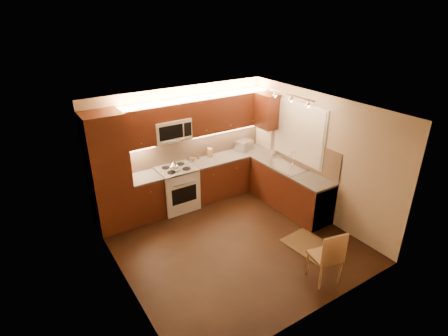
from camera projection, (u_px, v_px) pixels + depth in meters
floor at (233, 242)px, 6.66m from camera, size 4.00×4.00×0.01m
ceiling at (235, 110)px, 5.62m from camera, size 4.00×4.00×0.01m
wall_back at (181, 146)px, 7.67m from camera, size 4.00×0.01×2.50m
wall_front at (322, 240)px, 4.62m from camera, size 4.00×0.01×2.50m
wall_left at (119, 215)px, 5.16m from camera, size 0.01×4.00×2.50m
wall_right at (318, 157)px, 7.13m from camera, size 0.01×4.00×2.50m
pantry at (109, 173)px, 6.67m from camera, size 0.70×0.60×2.30m
base_cab_back_left at (146, 198)px, 7.29m from camera, size 0.62×0.60×0.86m
counter_back_left at (144, 178)px, 7.11m from camera, size 0.62×0.60×0.04m
base_cab_back_right at (229, 174)px, 8.29m from camera, size 1.92×0.60×0.86m
counter_back_right at (229, 156)px, 8.11m from camera, size 1.92×0.60×0.04m
base_cab_right at (289, 189)px, 7.63m from camera, size 0.60×2.00×0.86m
counter_right at (291, 170)px, 7.44m from camera, size 0.60×2.00×0.04m
dishwasher at (313, 203)px, 7.09m from camera, size 0.58×0.60×0.84m
backsplash_back at (196, 145)px, 7.85m from camera, size 3.30×0.02×0.60m
backsplash_right at (303, 153)px, 7.45m from camera, size 0.02×2.00×0.60m
upper_cab_back_left at (137, 128)px, 6.79m from camera, size 0.62×0.35×0.75m
upper_cab_back_right at (227, 112)px, 7.79m from camera, size 1.92×0.35×0.75m
upper_cab_bridge at (169, 111)px, 7.03m from camera, size 0.76×0.35×0.31m
upper_cab_right_corner at (267, 111)px, 7.85m from camera, size 0.35×0.50×0.75m
stove at (177, 188)px, 7.60m from camera, size 0.76×0.65×0.92m
microwave at (171, 130)px, 7.18m from camera, size 0.76×0.38×0.44m
window_frame at (299, 132)px, 7.39m from camera, size 0.03×1.44×1.24m
window_blinds at (298, 132)px, 7.38m from camera, size 0.02×1.36×1.16m
sink at (286, 163)px, 7.51m from camera, size 0.52×0.86×0.15m
faucet at (293, 158)px, 7.57m from camera, size 0.20×0.04×0.30m
track_light_bar at (291, 95)px, 6.71m from camera, size 0.04×1.20×0.03m
kettle at (174, 166)px, 7.24m from camera, size 0.23×0.23×0.22m
toaster_oven at (244, 145)px, 8.36m from camera, size 0.43×0.36×0.22m
knife_block at (210, 153)px, 7.99m from camera, size 0.11×0.16×0.20m
spice_jar_a at (190, 158)px, 7.83m from camera, size 0.06×0.06×0.09m
spice_jar_b at (198, 157)px, 7.88m from camera, size 0.06×0.06×0.10m
spice_jar_c at (193, 159)px, 7.77m from camera, size 0.05×0.05×0.09m
spice_jar_d at (194, 159)px, 7.77m from camera, size 0.05×0.05×0.09m
soap_bottle at (273, 152)px, 8.06m from camera, size 0.08×0.09×0.17m
rug at (312, 247)px, 6.52m from camera, size 0.74×1.04×0.01m
dining_chair at (325, 255)px, 5.57m from camera, size 0.50×0.50×0.94m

